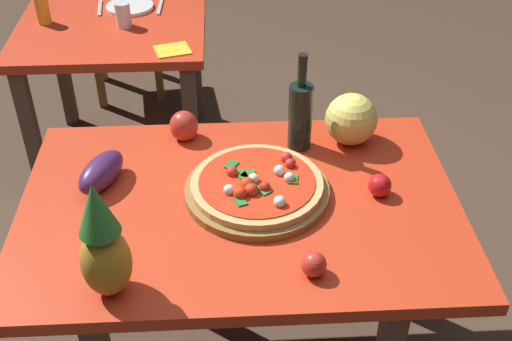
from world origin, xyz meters
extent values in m
cube|color=brown|center=(-0.38, 0.38, 0.34)|extent=(0.06, 0.06, 0.69)
cube|color=brown|center=(0.38, 0.38, 0.34)|extent=(0.06, 0.06, 0.69)
cube|color=red|center=(0.00, 0.00, 0.71)|extent=(1.28, 0.86, 0.04)
cube|color=brown|center=(-0.88, 0.95, 0.34)|extent=(0.06, 0.06, 0.69)
cube|color=brown|center=(-0.19, 0.95, 0.34)|extent=(0.06, 0.06, 0.69)
cube|color=brown|center=(-0.88, 1.64, 0.34)|extent=(0.06, 0.06, 0.69)
cube|color=brown|center=(-0.19, 1.64, 0.34)|extent=(0.06, 0.06, 0.69)
cube|color=red|center=(-0.53, 1.29, 0.71)|extent=(0.84, 0.79, 0.04)
cube|color=olive|center=(-0.45, 2.18, 0.21)|extent=(0.04, 0.04, 0.41)
cube|color=olive|center=(-0.77, 2.13, 0.21)|extent=(0.04, 0.04, 0.41)
cube|color=olive|center=(-0.41, 1.85, 0.21)|extent=(0.04, 0.04, 0.41)
cube|color=olive|center=(-0.73, 1.81, 0.21)|extent=(0.04, 0.04, 0.41)
cube|color=olive|center=(-0.59, 1.99, 0.43)|extent=(0.45, 0.45, 0.04)
cylinder|color=olive|center=(0.05, 0.03, 0.74)|extent=(0.43, 0.43, 0.02)
cylinder|color=tan|center=(0.05, 0.03, 0.76)|extent=(0.39, 0.39, 0.02)
cylinder|color=red|center=(0.05, 0.03, 0.78)|extent=(0.34, 0.34, 0.00)
sphere|color=red|center=(0.03, -0.03, 0.79)|extent=(0.04, 0.04, 0.04)
sphere|color=red|center=(0.15, 0.10, 0.79)|extent=(0.03, 0.03, 0.03)
sphere|color=red|center=(0.07, -0.01, 0.79)|extent=(0.03, 0.03, 0.03)
sphere|color=red|center=(-0.02, 0.07, 0.79)|extent=(0.03, 0.03, 0.03)
sphere|color=red|center=(0.15, 0.13, 0.79)|extent=(0.04, 0.04, 0.04)
sphere|color=red|center=(0.00, -0.04, 0.79)|extent=(0.04, 0.04, 0.04)
sphere|color=red|center=(0.02, 0.00, 0.79)|extent=(0.04, 0.04, 0.04)
cube|color=#217933|center=(0.00, -0.06, 0.78)|extent=(0.04, 0.05, 0.00)
cube|color=#21752B|center=(-0.02, 0.11, 0.78)|extent=(0.05, 0.05, 0.00)
cube|color=#227822|center=(0.04, -0.01, 0.78)|extent=(0.04, 0.05, 0.00)
cube|color=#2A7224|center=(0.01, 0.06, 0.78)|extent=(0.04, 0.05, 0.00)
cube|color=#337422|center=(0.03, 0.06, 0.78)|extent=(0.05, 0.05, 0.00)
cube|color=#257C22|center=(0.16, 0.03, 0.78)|extent=(0.03, 0.05, 0.00)
cube|color=#277936|center=(0.07, -0.02, 0.78)|extent=(0.05, 0.05, 0.00)
sphere|color=white|center=(0.11, -0.08, 0.79)|extent=(0.03, 0.03, 0.03)
sphere|color=white|center=(-0.03, -0.02, 0.79)|extent=(0.03, 0.03, 0.03)
sphere|color=white|center=(0.04, 0.03, 0.79)|extent=(0.03, 0.03, 0.03)
sphere|color=silver|center=(0.15, 0.03, 0.79)|extent=(0.03, 0.03, 0.03)
sphere|color=white|center=(0.12, 0.06, 0.79)|extent=(0.03, 0.03, 0.03)
cylinder|color=black|center=(0.20, 0.28, 0.84)|extent=(0.08, 0.08, 0.22)
cylinder|color=black|center=(0.20, 0.28, 0.99)|extent=(0.03, 0.03, 0.09)
cylinder|color=black|center=(0.20, 0.28, 1.05)|extent=(0.03, 0.03, 0.02)
ellipsoid|color=#B88625|center=(-0.33, -0.33, 0.82)|extent=(0.12, 0.12, 0.19)
cone|color=#2A732C|center=(-0.33, -0.33, 0.99)|extent=(0.10, 0.10, 0.14)
sphere|color=#E8DB5F|center=(0.37, 0.30, 0.81)|extent=(0.17, 0.17, 0.17)
ellipsoid|color=red|center=(-0.17, 0.34, 0.77)|extent=(0.09, 0.09, 0.10)
ellipsoid|color=#442253|center=(-0.41, 0.11, 0.77)|extent=(0.16, 0.22, 0.09)
sphere|color=red|center=(0.41, 0.01, 0.76)|extent=(0.07, 0.07, 0.07)
sphere|color=red|center=(0.18, -0.30, 0.76)|extent=(0.07, 0.07, 0.07)
cylinder|color=gold|center=(-0.83, 1.31, 0.79)|extent=(0.06, 0.06, 0.12)
cylinder|color=silver|center=(-0.47, 1.26, 0.78)|extent=(0.07, 0.07, 0.11)
cylinder|color=white|center=(-0.46, 1.46, 0.74)|extent=(0.22, 0.22, 0.02)
cube|color=silver|center=(-0.60, 1.46, 0.73)|extent=(0.03, 0.18, 0.01)
cube|color=silver|center=(-0.32, 1.46, 0.73)|extent=(0.02, 0.18, 0.01)
cube|color=yellow|center=(-0.24, 1.00, 0.73)|extent=(0.17, 0.15, 0.01)
camera|label=1|loc=(-0.03, -1.45, 1.92)|focal=45.32mm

